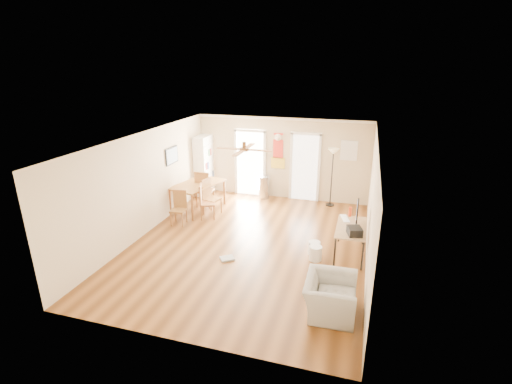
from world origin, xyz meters
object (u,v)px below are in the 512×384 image
(dining_chair_right_b, at_px, (208,202))
(wastebasket_a, at_px, (315,253))
(dining_chair_right_a, at_px, (212,197))
(armchair, at_px, (330,296))
(wastebasket_b, at_px, (314,248))
(computer_desk, at_px, (350,241))
(bookshelf, at_px, (204,165))
(torchiere_lamp, at_px, (332,178))
(dining_chair_far, at_px, (205,188))
(trash_can, at_px, (264,187))
(dining_table, at_px, (198,196))
(dining_chair_near, at_px, (178,208))
(printer, at_px, (355,231))

(dining_chair_right_b, xyz_separation_m, wastebasket_a, (3.25, -1.50, -0.33))
(dining_chair_right_a, height_order, armchair, dining_chair_right_a)
(dining_chair_right_a, relative_size, wastebasket_b, 3.28)
(computer_desk, xyz_separation_m, armchair, (-0.22, -2.23, -0.03))
(bookshelf, relative_size, torchiere_lamp, 1.09)
(dining_chair_far, xyz_separation_m, wastebasket_a, (3.71, -2.36, -0.39))
(dining_chair_far, relative_size, trash_can, 1.51)
(dining_chair_right_b, xyz_separation_m, wastebasket_b, (3.19, -1.26, -0.34))
(dining_table, distance_m, computer_desk, 4.80)
(armchair, bearing_deg, dining_chair_near, 57.48)
(wastebasket_b, bearing_deg, wastebasket_a, -75.64)
(dining_chair_right_a, xyz_separation_m, wastebasket_b, (3.19, -1.58, -0.36))
(dining_chair_right_b, relative_size, printer, 3.01)
(dining_chair_near, relative_size, trash_can, 1.26)
(bookshelf, bearing_deg, wastebasket_b, -41.88)
(wastebasket_b, relative_size, armchair, 0.31)
(torchiere_lamp, bearing_deg, trash_can, 178.93)
(dining_chair_near, relative_size, computer_desk, 0.71)
(dining_chair_right_b, distance_m, dining_chair_far, 0.98)
(dining_chair_right_a, xyz_separation_m, trash_can, (1.09, 1.70, -0.15))
(bookshelf, relative_size, armchair, 1.95)
(dining_chair_right_b, relative_size, dining_chair_near, 1.07)
(computer_desk, bearing_deg, armchair, -95.67)
(bookshelf, xyz_separation_m, armchair, (4.68, -5.22, -0.65))
(bookshelf, distance_m, dining_table, 1.55)
(trash_can, bearing_deg, printer, -49.55)
(dining_chair_right_a, distance_m, computer_desk, 4.21)
(dining_chair_right_b, relative_size, torchiere_lamp, 0.56)
(wastebasket_a, bearing_deg, printer, 3.99)
(torchiere_lamp, bearing_deg, wastebasket_a, -89.47)
(torchiere_lamp, bearing_deg, printer, -76.43)
(trash_can, height_order, wastebasket_b, trash_can)
(dining_chair_right_a, bearing_deg, printer, -100.44)
(dining_table, height_order, dining_chair_near, dining_chair_near)
(armchair, bearing_deg, trash_can, 25.51)
(dining_chair_right_b, xyz_separation_m, armchair, (3.75, -3.28, -0.17))
(dining_chair_near, xyz_separation_m, trash_can, (1.68, 2.66, -0.10))
(wastebasket_a, xyz_separation_m, wastebasket_b, (-0.06, 0.24, -0.01))
(dining_table, bearing_deg, wastebasket_b, -25.74)
(printer, height_order, armchair, printer)
(dining_chair_right_b, bearing_deg, bookshelf, 5.81)
(dining_table, height_order, dining_chair_far, dining_chair_far)
(printer, bearing_deg, dining_chair_near, 153.16)
(dining_chair_right_a, xyz_separation_m, dining_chair_far, (-0.46, 0.54, 0.04))
(torchiere_lamp, bearing_deg, bookshelf, -179.32)
(dining_table, bearing_deg, dining_chair_right_b, -44.83)
(dining_chair_right_b, bearing_deg, printer, -129.58)
(dining_chair_right_a, bearing_deg, wastebasket_b, -103.19)
(dining_chair_near, distance_m, wastebasket_a, 3.95)
(dining_chair_right_b, relative_size, trash_can, 1.35)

